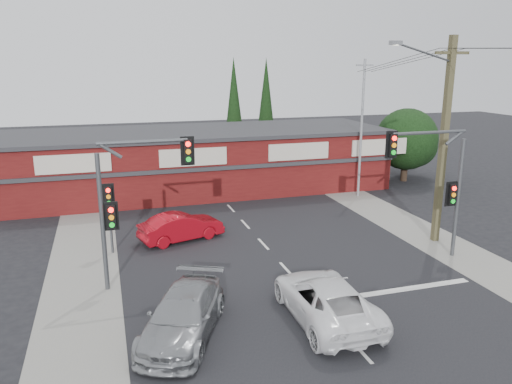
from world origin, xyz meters
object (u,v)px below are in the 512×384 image
object	(u,v)px
white_suv	(326,299)
silver_suv	(183,315)
red_sedan	(181,227)
shop_building	(198,160)
utility_pole	(442,135)

from	to	relation	value
white_suv	silver_suv	xyz separation A→B (m)	(-4.95, 0.33, -0.01)
red_sedan	shop_building	distance (m)	10.63
silver_suv	utility_pole	bearing A→B (deg)	46.45
silver_suv	utility_pole	world-z (taller)	utility_pole
shop_building	utility_pole	xyz separation A→B (m)	(9.36, -14.00, 3.26)
white_suv	utility_pole	xyz separation A→B (m)	(8.56, 5.67, 4.65)
shop_building	utility_pole	size ratio (longest dim) A/B	2.73
white_suv	silver_suv	size ratio (longest dim) A/B	1.06
silver_suv	red_sedan	xyz separation A→B (m)	(1.35, 9.19, -0.04)
silver_suv	utility_pole	xyz separation A→B (m)	(13.50, 5.35, 4.66)
white_suv	shop_building	world-z (taller)	shop_building
red_sedan	utility_pole	world-z (taller)	utility_pole
red_sedan	shop_building	world-z (taller)	shop_building
red_sedan	shop_building	size ratio (longest dim) A/B	0.16
red_sedan	white_suv	bearing A→B (deg)	-176.08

